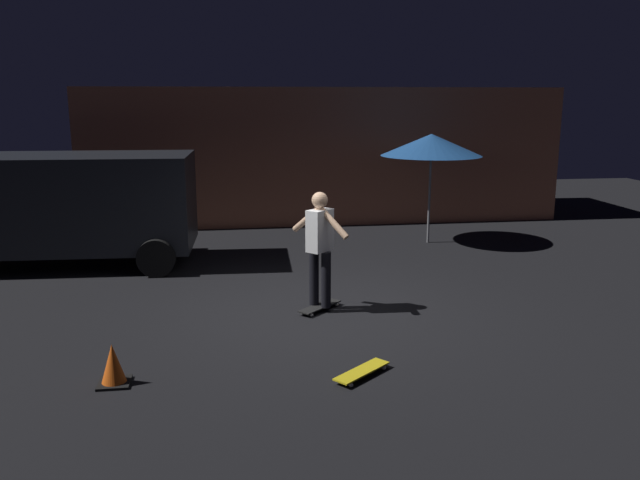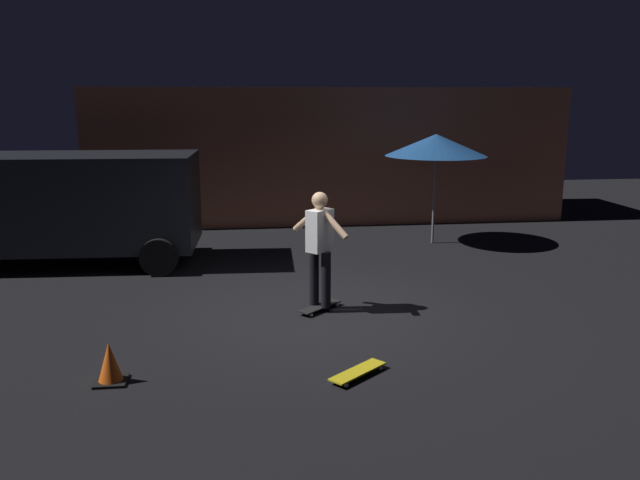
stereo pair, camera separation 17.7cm
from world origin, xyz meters
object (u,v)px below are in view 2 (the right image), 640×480
(traffic_cone, at_px, (110,364))
(skateboard_spare, at_px, (358,372))
(parked_van, at_px, (68,202))
(skateboard_ridden, at_px, (320,307))
(skater, at_px, (320,241))
(patio_umbrella, at_px, (436,145))

(traffic_cone, bearing_deg, skateboard_spare, -3.87)
(skateboard_spare, bearing_deg, parked_van, 128.14)
(parked_van, relative_size, skateboard_ridden, 6.69)
(skateboard_spare, distance_m, traffic_cone, 2.71)
(skateboard_spare, xyz_separation_m, skater, (-0.13, 2.31, 0.98))
(patio_umbrella, height_order, skater, patio_umbrella)
(skater, bearing_deg, patio_umbrella, 54.50)
(skateboard_spare, xyz_separation_m, traffic_cone, (-2.70, 0.18, 0.16))
(skateboard_ridden, xyz_separation_m, skateboard_spare, (0.13, -2.31, 0.00))
(parked_van, height_order, skateboard_spare, parked_van)
(parked_van, distance_m, traffic_cone, 5.73)
(patio_umbrella, bearing_deg, skateboard_ridden, -125.50)
(traffic_cone, bearing_deg, skater, 39.75)
(patio_umbrella, distance_m, skateboard_ridden, 5.44)
(patio_umbrella, height_order, traffic_cone, patio_umbrella)
(patio_umbrella, xyz_separation_m, traffic_cone, (-5.50, -6.24, -1.86))
(parked_van, bearing_deg, skateboard_ridden, -37.56)
(skateboard_spare, bearing_deg, skater, 93.29)
(skateboard_spare, height_order, traffic_cone, traffic_cone)
(parked_van, xyz_separation_m, traffic_cone, (1.69, -5.40, -0.95))
(parked_van, relative_size, patio_umbrella, 2.04)
(patio_umbrella, distance_m, traffic_cone, 8.52)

